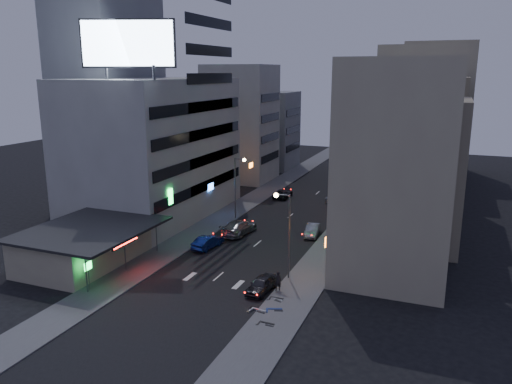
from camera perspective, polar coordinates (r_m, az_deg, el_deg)
The scene contains 29 objects.
ground at distance 44.65m, azimuth -6.62°, elevation -11.45°, with size 180.00×180.00×0.00m, color black.
sidewalk_left at distance 73.44m, azimuth -1.02°, elevation -1.22°, with size 4.00×120.00×0.12m, color #4C4C4F.
sidewalk_right at distance 69.03m, azimuth 11.33°, elevation -2.46°, with size 4.00×120.00×0.12m, color #4C4C4F.
food_court at distance 52.98m, azimuth -19.05°, elevation -5.72°, with size 11.00×13.00×3.88m.
white_building at distance 67.14m, azimuth -11.54°, elevation 4.90°, with size 14.00×24.00×18.00m, color #ACACA7.
grey_tower at distance 74.14m, azimuth -16.50°, elevation 11.63°, with size 10.00×14.00×34.00m, color gray.
shophouse_near at distance 46.97m, azimuth 15.80°, elevation 2.23°, with size 10.00×11.00×20.00m, color tan.
shophouse_mid at distance 58.56m, azimuth 17.43°, elevation 2.30°, with size 11.00×12.00×16.00m, color gray.
shophouse_far at distance 70.98m, azimuth 18.10°, elevation 6.59°, with size 10.00×14.00×22.00m, color tan.
far_left_a at distance 88.18m, azimuth -1.76°, elevation 7.84°, with size 11.00×10.00×20.00m, color #ACACA7.
far_left_b at distance 100.61m, azimuth 0.97°, elevation 7.13°, with size 12.00×10.00×15.00m, color gray.
far_right_a at distance 86.06m, azimuth 19.07°, elevation 6.29°, with size 11.00×12.00×18.00m, color gray.
far_right_b at distance 99.70m, azimuth 19.96°, elevation 8.86°, with size 12.00×12.00×24.00m, color tan.
billboard at distance 55.95m, azimuth -14.42°, elevation 16.08°, with size 9.52×3.75×6.20m.
street_lamp_right_near at distance 45.65m, azimuth 3.35°, elevation -3.59°, with size 1.60×0.44×8.02m.
street_lamp_left at distance 64.25m, azimuth -2.09°, elevation 1.48°, with size 1.60×0.44×8.02m.
street_lamp_right_far at distance 77.81m, azimuth 11.38°, elevation 3.36°, with size 1.60×0.44×8.02m.
parked_car_right_near at distance 44.43m, azimuth 0.61°, elevation -10.52°, with size 1.62×4.04×1.38m, color #29282D.
parked_car_right_mid at distance 59.18m, azimuth 6.46°, elevation -4.37°, with size 1.42×4.06×1.34m, color #979A9F.
parked_car_left at distance 76.56m, azimuth 3.08°, elevation -0.17°, with size 2.13×4.62×1.28m, color #2B2C31.
parked_car_right_far at distance 75.44m, azimuth 9.24°, elevation -0.42°, with size 2.22×5.46×1.59m, color #9EA2A6.
road_car_blue at distance 55.05m, azimuth -5.55°, elevation -5.70°, with size 1.49×4.28×1.41m, color navy.
road_car_silver at distance 59.35m, azimuth -1.97°, elevation -4.05°, with size 2.39×5.89×1.71m, color #9CA0A4.
person at distance 44.36m, azimuth 2.50°, elevation -10.11°, with size 0.65×0.43×1.78m, color black.
scooter_black_a at distance 39.03m, azimuth 2.23°, elevation -14.11°, with size 1.88×0.63×1.15m, color black, non-canonical shape.
scooter_silver_a at distance 40.89m, azimuth 1.29°, elevation -12.70°, with size 1.98×0.66×1.21m, color #AFAFB7, non-canonical shape.
scooter_blue at distance 41.36m, azimuth 3.06°, elevation -12.39°, with size 1.98×0.66×1.21m, color navy, non-canonical shape.
scooter_black_b at distance 43.06m, azimuth 3.25°, elevation -11.39°, with size 1.79×0.60×1.10m, color black, non-canonical shape.
scooter_silver_b at distance 42.71m, azimuth 3.15°, elevation -11.63°, with size 1.73×0.58×1.06m, color #B7BBBF, non-canonical shape.
Camera 1 is at (19.64, -35.40, 18.84)m, focal length 35.00 mm.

